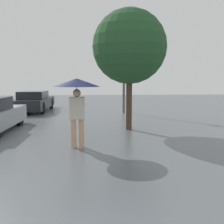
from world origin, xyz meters
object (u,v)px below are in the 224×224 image
at_px(parked_car_farthest, 34,101).
at_px(tree, 129,47).
at_px(street_lamp, 124,61).
at_px(pedestrian, 77,90).

bearing_deg(parked_car_farthest, tree, -51.68).
bearing_deg(street_lamp, pedestrian, -106.24).
bearing_deg(parked_car_farthest, pedestrian, -69.92).
bearing_deg(tree, street_lamp, 85.50).
bearing_deg(street_lamp, parked_car_farthest, 165.45).
relative_size(tree, street_lamp, 1.04).
height_order(parked_car_farthest, tree, tree).
bearing_deg(tree, pedestrian, -125.41).
distance_m(pedestrian, parked_car_farthest, 8.93).
bearing_deg(parked_car_farthest, street_lamp, -14.55).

